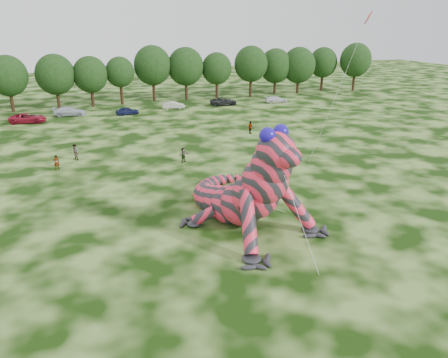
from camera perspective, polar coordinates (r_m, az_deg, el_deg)
ground at (r=31.28m, az=-0.38°, el=-8.28°), size 240.00×240.00×0.00m
inflatable_gecko at (r=32.78m, az=1.04°, el=1.06°), size 19.40×20.83×8.36m
flying_kite at (r=44.24m, az=17.72°, el=18.06°), size 2.96×5.29×16.08m
tree_6 at (r=83.60m, az=-26.28°, el=11.09°), size 6.52×5.86×9.49m
tree_7 at (r=83.32m, az=-21.09°, el=11.77°), size 6.68×6.01×9.48m
tree_8 at (r=83.69m, az=-16.99°, el=12.07°), size 6.14×5.53×8.94m
tree_9 at (r=84.55m, az=-13.36°, el=12.38°), size 5.27×4.74×8.68m
tree_10 at (r=86.65m, az=-9.26°, el=13.43°), size 7.09×6.38×10.50m
tree_11 at (r=87.77m, az=-5.00°, el=13.55°), size 7.01×6.31×10.07m
tree_12 at (r=89.25m, az=-0.95°, el=13.37°), size 5.99×5.39×8.97m
tree_13 at (r=91.21m, az=3.53°, el=13.85°), size 6.83×6.15×10.13m
tree_14 at (r=95.37m, az=6.72°, el=13.80°), size 6.82×6.14×9.40m
tree_15 at (r=96.89m, az=9.71°, el=13.82°), size 7.17×6.45×9.63m
tree_16 at (r=101.87m, az=12.76°, el=13.84°), size 6.26×5.63×9.37m
tree_17 at (r=103.28m, az=16.74°, el=13.84°), size 6.98×6.28×10.30m
car_2 at (r=73.78m, az=-24.25°, el=7.27°), size 5.67×3.30×1.48m
car_3 at (r=76.83m, az=-19.54°, el=8.33°), size 5.42×2.81×1.50m
car_4 at (r=75.20m, az=-12.52°, el=8.69°), size 3.91×1.85×1.29m
car_5 at (r=79.10m, az=-6.62°, el=9.57°), size 4.09×2.06×1.29m
car_6 at (r=81.98m, az=-0.08°, el=10.10°), size 5.10×2.62×1.38m
car_7 at (r=85.15m, az=6.84°, el=10.29°), size 4.55×2.42×1.26m
spectator_1 at (r=51.72m, az=-18.87°, el=3.32°), size 1.05×1.12×1.83m
spectator_5 at (r=48.49m, az=-5.33°, el=3.14°), size 1.52×1.24×1.63m
spectator_3 at (r=60.95m, az=3.44°, el=6.75°), size 1.08×0.91×1.73m
spectator_0 at (r=48.92m, az=-21.04°, el=2.02°), size 0.62×0.43×1.63m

